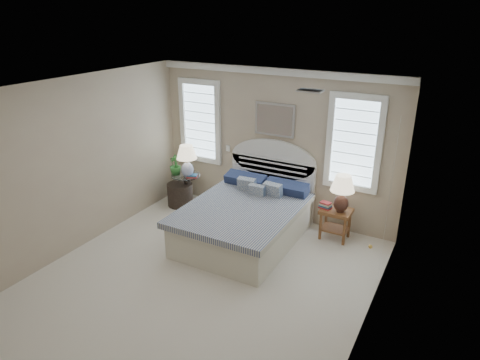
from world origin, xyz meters
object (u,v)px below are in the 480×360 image
at_px(floor_pot, 180,194).
at_px(lamp_right, 342,189).
at_px(nightstand_right, 336,217).
at_px(side_table_left, 186,187).
at_px(lamp_left, 187,157).
at_px(bed, 247,217).

bearing_deg(floor_pot, lamp_right, 2.54).
height_order(nightstand_right, floor_pot, nightstand_right).
distance_m(side_table_left, floor_pot, 0.21).
bearing_deg(lamp_right, lamp_left, -177.69).
bearing_deg(bed, lamp_right, 25.66).
relative_size(side_table_left, floor_pot, 1.28).
relative_size(bed, lamp_left, 3.62).
relative_size(floor_pot, lamp_left, 0.78).
height_order(nightstand_right, lamp_left, lamp_left).
height_order(side_table_left, lamp_right, lamp_right).
distance_m(bed, lamp_left, 1.77).
distance_m(bed, side_table_left, 1.75).
relative_size(bed, nightstand_right, 4.29).
distance_m(floor_pot, lamp_left, 0.81).
bearing_deg(lamp_right, floor_pot, -177.46).
bearing_deg(lamp_left, bed, -19.08).
distance_m(nightstand_right, lamp_left, 2.94).
bearing_deg(side_table_left, lamp_left, -30.88).
bearing_deg(floor_pot, bed, -16.55).
height_order(bed, lamp_right, bed).
xyz_separation_m(floor_pot, lamp_left, (0.19, 0.02, 0.79)).
xyz_separation_m(bed, lamp_right, (1.37, 0.66, 0.53)).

